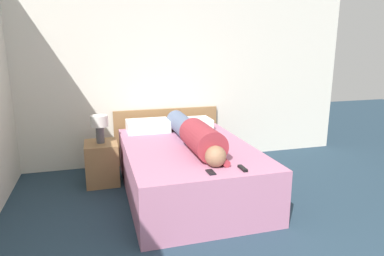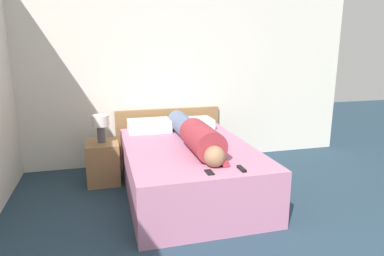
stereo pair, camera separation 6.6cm
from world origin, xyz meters
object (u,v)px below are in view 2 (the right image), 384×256
Objects in this scene: person_lying at (195,134)px; table_lamp at (101,124)px; bed at (189,170)px; nightstand at (103,162)px; cell_phone at (209,172)px; pillow_near_headboard at (149,126)px; pillow_second at (193,124)px; tv_remote at (242,169)px.

table_lamp is at bearing 147.64° from person_lying.
bed is 3.98× the size of nightstand.
table_lamp is at bearing 121.86° from cell_phone.
pillow_second is at bearing 0.00° from pillow_near_headboard.
bed is 16.12× the size of cell_phone.
table_lamp reaches higher than pillow_near_headboard.
cell_phone is at bearing 179.40° from tv_remote.
tv_remote is (1.24, -1.50, 0.33)m from nightstand.
person_lying is 13.31× the size of cell_phone.
bed is 0.96m from pillow_near_headboard.
pillow_second reaches higher than tv_remote.
nightstand is 1.52× the size of table_lamp.
pillow_near_headboard is 1.05× the size of pillow_second.
tv_remote reaches higher than cell_phone.
pillow_near_headboard is at bearing 17.68° from nightstand.
tv_remote is at bearing -72.24° from bed.
person_lying reaches higher than tv_remote.
nightstand is at bearing -170.80° from pillow_second.
pillow_second is at bearing 9.20° from table_lamp.
person_lying is 3.24× the size of pillow_second.
nightstand is 4.05× the size of cell_phone.
cell_phone is (-0.31, 0.00, -0.01)m from tv_remote.
pillow_near_headboard is at bearing 17.68° from table_lamp.
cell_phone reaches higher than bed.
pillow_near_headboard is (-0.40, 0.85, -0.07)m from person_lying.
pillow_near_headboard is 3.75× the size of tv_remote.
person_lying reaches higher than cell_phone.
person_lying reaches higher than bed.
cell_phone is at bearing -58.14° from table_lamp.
tv_remote is at bearing -89.76° from pillow_second.
bed is 0.97m from tv_remote.
tv_remote is (0.62, -1.70, -0.06)m from pillow_near_headboard.
pillow_second is at bearing 9.20° from nightstand.
nightstand is 0.30× the size of person_lying.
person_lying is 0.89m from tv_remote.
pillow_near_headboard is at bearing 112.14° from bed.
person_lying is at bearing -103.73° from pillow_second.
pillow_near_headboard is (-0.33, 0.82, 0.37)m from bed.
cell_phone reaches higher than nightstand.
nightstand is 1.98m from tv_remote.
person_lying is at bearing 83.42° from cell_phone.
cell_phone is (-0.10, -0.85, -0.14)m from person_lying.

